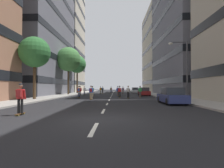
{
  "coord_description": "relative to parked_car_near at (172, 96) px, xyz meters",
  "views": [
    {
      "loc": [
        0.81,
        -8.65,
        1.53
      ],
      "look_at": [
        0.0,
        28.96,
        2.25
      ],
      "focal_mm": 28.92,
      "sensor_mm": 36.0,
      "label": 1
    }
  ],
  "objects": [
    {
      "name": "ground_plane",
      "position": [
        -6.05,
        21.44,
        -0.7
      ],
      "size": [
        178.6,
        178.6,
        0.0
      ],
      "primitive_type": "plane",
      "color": "black"
    },
    {
      "name": "sidewalk_left",
      "position": [
        -15.07,
        25.16,
        -0.63
      ],
      "size": [
        3.56,
        81.86,
        0.14
      ],
      "primitive_type": "cube",
      "color": "#9E9991",
      "rests_on": "ground_plane"
    },
    {
      "name": "sidewalk_right",
      "position": [
        2.98,
        25.16,
        -0.63
      ],
      "size": [
        3.56,
        81.86,
        0.14
      ],
      "primitive_type": "cube",
      "color": "#9E9991",
      "rests_on": "ground_plane"
    },
    {
      "name": "lane_markings",
      "position": [
        -6.05,
        22.17,
        -0.7
      ],
      "size": [
        0.16,
        67.2,
        0.01
      ],
      "color": "silver",
      "rests_on": "ground_plane"
    },
    {
      "name": "building_left_mid",
      "position": [
        -25.54,
        21.15,
        17.82
      ],
      "size": [
        17.49,
        23.56,
        36.86
      ],
      "color": "slate",
      "rests_on": "ground_plane"
    },
    {
      "name": "building_left_far",
      "position": [
        -25.54,
        41.95,
        16.53
      ],
      "size": [
        17.49,
        16.32,
        34.28
      ],
      "color": "#BCB29E",
      "rests_on": "ground_plane"
    },
    {
      "name": "building_right_mid",
      "position": [
        13.45,
        21.15,
        15.79
      ],
      "size": [
        17.49,
        22.38,
        32.8
      ],
      "color": "slate",
      "rests_on": "ground_plane"
    },
    {
      "name": "building_right_far",
      "position": [
        13.45,
        41.95,
        12.41
      ],
      "size": [
        17.49,
        18.81,
        26.03
      ],
      "color": "#B2A893",
      "rests_on": "ground_plane"
    },
    {
      "name": "parked_car_near",
      "position": [
        0.0,
        0.0,
        0.0
      ],
      "size": [
        1.82,
        4.4,
        1.52
      ],
      "color": "navy",
      "rests_on": "ground_plane"
    },
    {
      "name": "parked_car_mid",
      "position": [
        0.0,
        16.73,
        0.0
      ],
      "size": [
        1.82,
        4.4,
        1.52
      ],
      "color": "maroon",
      "rests_on": "ground_plane"
    },
    {
      "name": "parked_car_far",
      "position": [
        0.0,
        32.84,
        0.0
      ],
      "size": [
        1.82,
        4.4,
        1.52
      ],
      "color": "silver",
      "rests_on": "ground_plane"
    },
    {
      "name": "street_tree_near",
      "position": [
        -15.07,
        28.55,
        6.69
      ],
      "size": [
        4.46,
        4.46,
        9.52
      ],
      "color": "#4C3823",
      "rests_on": "sidewalk_left"
    },
    {
      "name": "street_tree_mid",
      "position": [
        -15.07,
        20.06,
        6.63
      ],
      "size": [
        5.02,
        5.02,
        9.73
      ],
      "color": "#4C3823",
      "rests_on": "sidewalk_left"
    },
    {
      "name": "street_tree_far",
      "position": [
        -15.07,
        4.56,
        5.07
      ],
      "size": [
        3.71,
        3.71,
        7.52
      ],
      "color": "#4C3823",
      "rests_on": "sidewalk_left"
    },
    {
      "name": "streetlamp_right",
      "position": [
        2.26,
        3.02,
        3.44
      ],
      "size": [
        2.13,
        0.3,
        6.5
      ],
      "color": "#3F3F44",
      "rests_on": "sidewalk_right"
    },
    {
      "name": "skater_0",
      "position": [
        -6.54,
        30.76,
        0.32
      ],
      "size": [
        0.56,
        0.92,
        1.78
      ],
      "color": "brown",
      "rests_on": "ground_plane"
    },
    {
      "name": "skater_1",
      "position": [
        -10.54,
        -7.11,
        0.32
      ],
      "size": [
        0.54,
        0.91,
        1.78
      ],
      "color": "brown",
      "rests_on": "ground_plane"
    },
    {
      "name": "skater_2",
      "position": [
        -4.69,
        9.4,
        0.29
      ],
      "size": [
        0.54,
        0.91,
        1.78
      ],
      "color": "brown",
      "rests_on": "ground_plane"
    },
    {
      "name": "skater_3",
      "position": [
        -9.05,
        27.76,
        0.29
      ],
      "size": [
        0.57,
        0.92,
        1.78
      ],
      "color": "brown",
      "rests_on": "ground_plane"
    },
    {
      "name": "skater_4",
      "position": [
        -8.34,
        5.48,
        0.32
      ],
      "size": [
        0.54,
        0.91,
        1.78
      ],
      "color": "brown",
      "rests_on": "ground_plane"
    },
    {
      "name": "skater_5",
      "position": [
        -11.98,
        16.98,
        0.32
      ],
      "size": [
        0.53,
        0.9,
        1.78
      ],
      "color": "brown",
      "rests_on": "ground_plane"
    },
    {
      "name": "skater_6",
      "position": [
        -9.26,
        13.94,
        0.29
      ],
      "size": [
        0.55,
        0.92,
        1.78
      ],
      "color": "brown",
      "rests_on": "ground_plane"
    },
    {
      "name": "skater_7",
      "position": [
        -1.42,
        11.47,
        0.29
      ],
      "size": [
        0.54,
        0.91,
        1.78
      ],
      "color": "brown",
      "rests_on": "ground_plane"
    },
    {
      "name": "skater_8",
      "position": [
        -10.65,
        9.26,
        0.32
      ],
      "size": [
        0.53,
        0.9,
        1.78
      ],
      "color": "brown",
      "rests_on": "ground_plane"
    },
    {
      "name": "skater_9",
      "position": [
        -3.51,
        8.32,
        0.32
      ],
      "size": [
        0.54,
        0.91,
        1.78
      ],
      "color": "brown",
      "rests_on": "ground_plane"
    },
    {
      "name": "skater_10",
      "position": [
        -3.57,
        25.23,
        0.32
      ],
      "size": [
        0.53,
        0.9,
        1.78
      ],
      "color": "brown",
      "rests_on": "ground_plane"
    },
    {
      "name": "skater_11",
      "position": [
        -11.97,
        21.46,
        0.29
      ],
      "size": [
        0.56,
        0.92,
        1.78
      ],
      "color": "brown",
      "rests_on": "ground_plane"
    },
    {
      "name": "skater_12",
      "position": [
        -4.88,
        16.17,
        0.29
      ],
      "size": [
        0.54,
        0.91,
        1.78
      ],
      "color": "brown",
      "rests_on": "ground_plane"
    },
    {
      "name": "skater_13",
      "position": [
        -8.71,
        30.25,
        0.32
      ],
      "size": [
        0.56,
        0.92,
        1.78
      ],
      "color": "brown",
      "rests_on": "ground_plane"
    }
  ]
}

